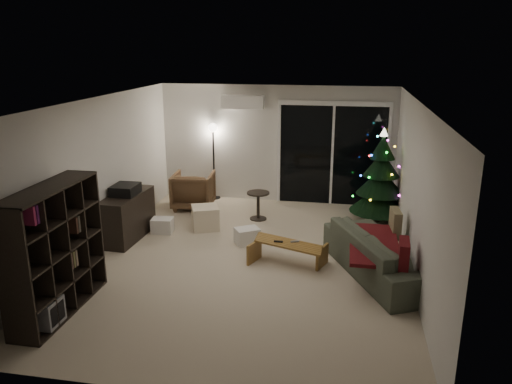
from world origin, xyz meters
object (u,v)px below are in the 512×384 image
armchair (193,190)px  christmas_tree (381,176)px  media_cabinet (127,216)px  sofa (380,254)px  coffee_table (288,253)px  bookshelf (40,249)px

armchair → christmas_tree: christmas_tree is taller
media_cabinet → sofa: media_cabinet is taller
sofa → coffee_table: size_ratio=2.00×
sofa → christmas_tree: 2.48m
christmas_tree → sofa: bearing=-92.5°
bookshelf → coffee_table: (2.91, 1.92, -0.65)m
sofa → coffee_table: bearing=60.2°
armchair → christmas_tree: 3.81m
media_cabinet → armchair: media_cabinet is taller
christmas_tree → coffee_table: bearing=-123.1°
christmas_tree → media_cabinet: bearing=-159.0°
media_cabinet → coffee_table: media_cabinet is taller
coffee_table → bookshelf: bearing=-125.7°
media_cabinet → coffee_table: size_ratio=1.15×
coffee_table → christmas_tree: (1.49, 2.29, 0.73)m
media_cabinet → sofa: size_ratio=0.57×
sofa → christmas_tree: (0.11, 2.40, 0.58)m
media_cabinet → armchair: bearing=73.2°
armchair → sofa: 4.46m
sofa → armchair: bearing=30.2°
bookshelf → media_cabinet: size_ratio=1.28×
armchair → sofa: armchair is taller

